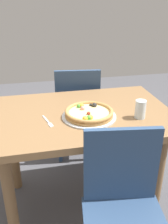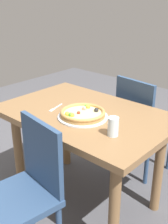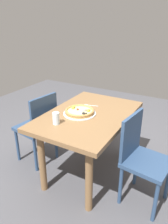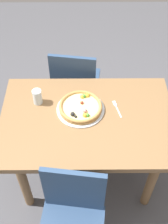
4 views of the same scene
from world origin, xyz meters
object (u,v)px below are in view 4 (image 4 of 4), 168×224
Objects in this scene: pizza at (81,107)px; drinking_glass at (37,97)px; dining_table at (87,128)px; fork at (117,108)px; chair_far at (75,84)px; plate at (81,109)px; chair_near at (72,221)px.

drinking_glass reaches higher than pizza.
dining_table is 7.47× the size of fork.
fork is (0.31, -0.53, 0.26)m from chair_far.
chair_far is 0.66m from fork.
plate is at bearing 78.83° from fork.
dining_table is 1.37× the size of chair_near.
chair_far is 7.71× the size of drinking_glass.
chair_far is (0.01, 1.24, 0.00)m from chair_near.
chair_far is at bearing -82.82° from chair_near.
plate is at bearing -76.49° from chair_far.
plate is (0.05, 0.70, 0.26)m from chair_near.
fork is at bearing 24.34° from dining_table.
drinking_glass is at bearing -110.69° from chair_far.
fork is at bearing -106.22° from chair_near.
pizza is at bearing -13.68° from drinking_glass.
fork is at bearing -51.36° from chair_far.
dining_table is at bearing -23.23° from drinking_glass.
chair_near is 1.00× the size of chair_far.
chair_near is 1.24m from chair_far.
chair_near is (-0.10, -0.62, -0.15)m from dining_table.
chair_near is at bearing 141.42° from fork.
chair_near is 7.71× the size of drinking_glass.
fork is at bearing -5.86° from drinking_glass.
drinking_glass reaches higher than plate.
chair_near is 0.76m from pizza.
drinking_glass is (-0.36, 0.15, 0.17)m from dining_table.
plate is (-0.05, 0.08, 0.12)m from dining_table.
pizza reaches higher than fork.
chair_near is at bearing -94.50° from plate.
dining_table is 4.00× the size of pizza.
chair_far is at bearing 95.22° from plate.
chair_near is 5.46× the size of fork.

